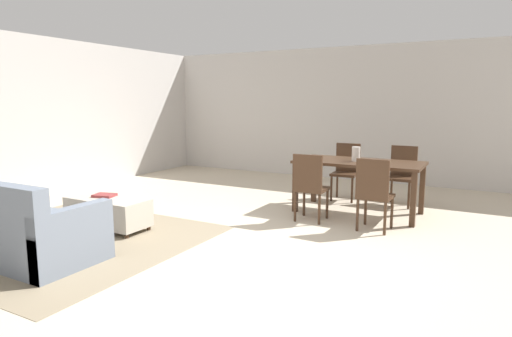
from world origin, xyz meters
name	(u,v)px	position (x,y,z in m)	size (l,w,h in m)	color
ground_plane	(233,253)	(0.00, 0.00, 0.00)	(10.80, 10.80, 0.00)	beige
wall_back	(363,114)	(0.00, 5.00, 1.35)	(9.00, 0.12, 2.70)	beige
wall_left	(12,117)	(-4.50, 0.50, 1.35)	(0.12, 11.00, 2.70)	beige
area_rug	(64,239)	(-1.98, -0.57, 0.00)	(3.00, 2.80, 0.01)	gray
couch	(4,227)	(-2.10, -1.19, 0.30)	(2.19, 0.87, 0.86)	slate
ottoman_table	(108,211)	(-1.86, 0.00, 0.23)	(1.09, 0.47, 0.40)	#B7AD9E
dining_table	(359,167)	(0.69, 2.33, 0.67)	(1.77, 0.86, 0.76)	#422B1C
dining_chair_near_left	(310,184)	(0.25, 1.55, 0.52)	(0.41, 0.41, 0.92)	#422B1C
dining_chair_near_right	(374,191)	(1.12, 1.51, 0.52)	(0.41, 0.41, 0.92)	#422B1C
dining_chair_far_left	(346,168)	(0.26, 3.13, 0.52)	(0.42, 0.42, 0.92)	#422B1C
dining_chair_far_right	(402,172)	(1.14, 3.16, 0.52)	(0.41, 0.41, 0.92)	#422B1C
vase_centerpiece	(356,154)	(0.65, 2.29, 0.86)	(0.12, 0.12, 0.21)	silver
book_on_ottoman	(105,195)	(-1.96, 0.05, 0.41)	(0.26, 0.20, 0.03)	maroon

